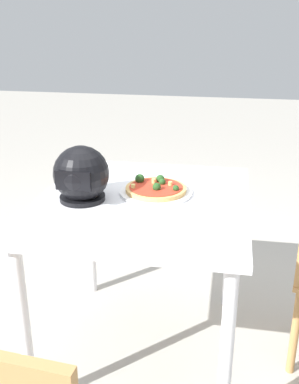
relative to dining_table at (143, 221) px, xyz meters
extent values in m
plane|color=#B2ADA3|center=(0.00, 0.00, -0.68)|extent=(14.00, 14.00, 0.00)
cube|color=white|center=(0.00, 0.00, 0.09)|extent=(0.89, 0.98, 0.03)
cylinder|color=white|center=(-0.39, -0.43, -0.30)|extent=(0.05, 0.05, 0.75)
cylinder|color=white|center=(0.39, -0.43, -0.30)|extent=(0.05, 0.05, 0.75)
cylinder|color=white|center=(-0.39, 0.43, -0.30)|extent=(0.05, 0.05, 0.75)
cylinder|color=white|center=(0.39, 0.43, -0.30)|extent=(0.05, 0.05, 0.75)
cylinder|color=white|center=(-0.04, -0.07, 0.11)|extent=(0.32, 0.32, 0.01)
cylinder|color=tan|center=(-0.04, -0.07, 0.12)|extent=(0.27, 0.27, 0.02)
cylinder|color=red|center=(-0.04, -0.07, 0.13)|extent=(0.23, 0.23, 0.00)
sphere|color=#234C1E|center=(-0.07, -0.11, 0.14)|extent=(0.03, 0.03, 0.03)
sphere|color=#234C1E|center=(-0.13, -0.05, 0.14)|extent=(0.03, 0.03, 0.03)
sphere|color=#234C1E|center=(0.04, -0.13, 0.15)|extent=(0.04, 0.04, 0.04)
sphere|color=#234C1E|center=(-0.05, -0.14, 0.15)|extent=(0.04, 0.04, 0.04)
sphere|color=#234C1E|center=(-0.05, -0.04, 0.15)|extent=(0.04, 0.04, 0.04)
cylinder|color=#E0D172|center=(-0.03, -0.12, 0.14)|extent=(0.03, 0.03, 0.02)
cylinder|color=#E0D172|center=(-0.10, -0.10, 0.14)|extent=(0.02, 0.02, 0.02)
cylinder|color=#E0D172|center=(0.05, -0.04, 0.14)|extent=(0.03, 0.03, 0.02)
sphere|color=black|center=(0.25, 0.05, 0.22)|extent=(0.23, 0.23, 0.23)
cylinder|color=black|center=(0.25, 0.05, 0.11)|extent=(0.19, 0.19, 0.02)
cube|color=black|center=(0.25, 0.15, 0.22)|extent=(0.15, 0.02, 0.08)
cylinder|color=#B7844C|center=(-0.68, 0.04, -0.46)|extent=(0.04, 0.04, 0.43)
camera|label=1|loc=(-0.35, 1.79, 0.85)|focal=43.38mm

